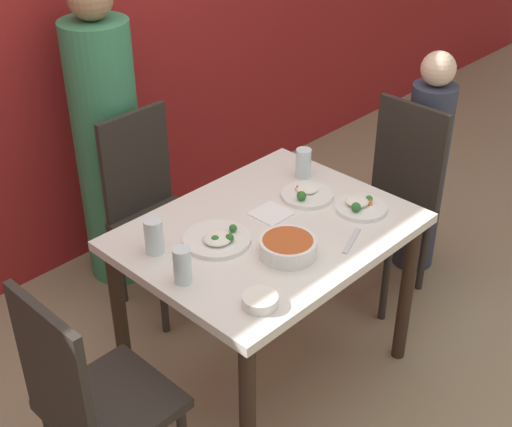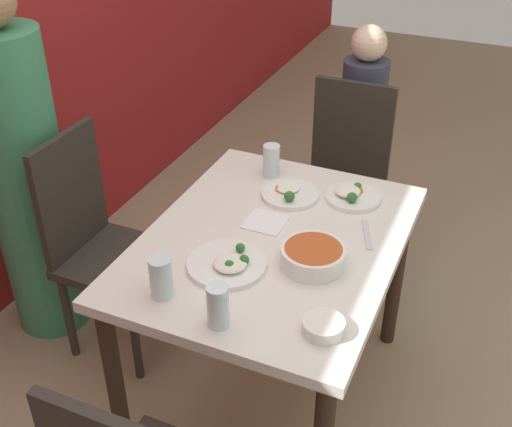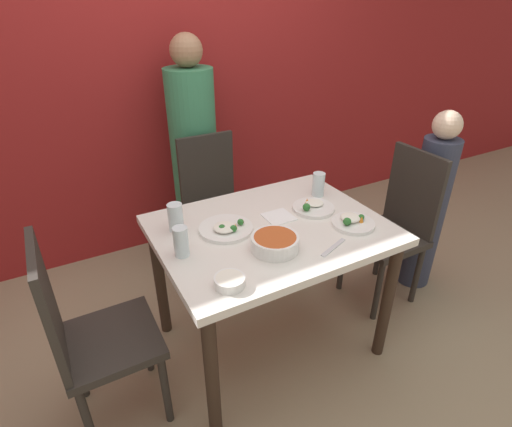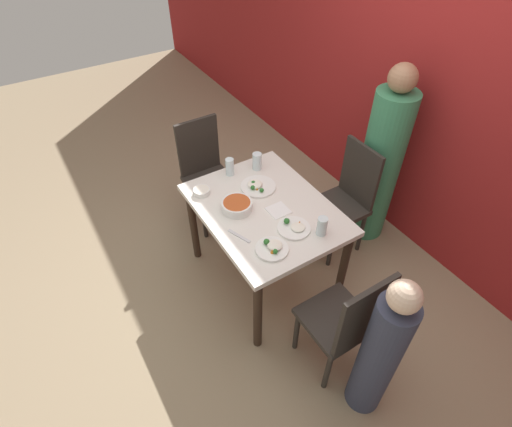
% 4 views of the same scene
% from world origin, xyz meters
% --- Properties ---
extents(ground_plane, '(10.00, 10.00, 0.00)m').
position_xyz_m(ground_plane, '(0.00, 0.00, 0.00)').
color(ground_plane, '#998466').
extents(wall_back, '(10.00, 0.06, 2.70)m').
position_xyz_m(wall_back, '(0.00, 1.39, 1.35)').
color(wall_back, maroon).
rests_on(wall_back, ground_plane).
extents(dining_table, '(1.11, 0.86, 0.77)m').
position_xyz_m(dining_table, '(0.00, 0.00, 0.66)').
color(dining_table, silver).
rests_on(dining_table, ground_plane).
extents(chair_adult_spot, '(0.40, 0.40, 0.98)m').
position_xyz_m(chair_adult_spot, '(0.02, 0.77, 0.52)').
color(chair_adult_spot, '#2D2823').
rests_on(chair_adult_spot, ground_plane).
extents(chair_child_spot, '(0.40, 0.40, 0.98)m').
position_xyz_m(chair_child_spot, '(0.90, 0.01, 0.52)').
color(chair_child_spot, '#2D2823').
rests_on(chair_child_spot, ground_plane).
extents(chair_empty_left, '(0.40, 0.40, 0.98)m').
position_xyz_m(chair_empty_left, '(-0.90, -0.04, 0.52)').
color(chair_empty_left, '#2D2823').
rests_on(chair_empty_left, ground_plane).
extents(person_adult, '(0.32, 0.32, 1.56)m').
position_xyz_m(person_adult, '(0.02, 1.10, 0.72)').
color(person_adult, '#387F56').
rests_on(person_adult, ground_plane).
extents(person_child, '(0.22, 0.22, 1.19)m').
position_xyz_m(person_child, '(1.17, 0.01, 0.56)').
color(person_child, '#33384C').
rests_on(person_child, ground_plane).
extents(bowl_curry, '(0.21, 0.21, 0.07)m').
position_xyz_m(bowl_curry, '(-0.09, -0.18, 0.80)').
color(bowl_curry, white).
rests_on(bowl_curry, dining_table).
extents(plate_rice_adult, '(0.22, 0.22, 0.06)m').
position_xyz_m(plate_rice_adult, '(0.28, 0.05, 0.78)').
color(plate_rice_adult, white).
rests_on(plate_rice_adult, dining_table).
extents(plate_rice_child, '(0.26, 0.26, 0.05)m').
position_xyz_m(plate_rice_child, '(-0.21, 0.07, 0.78)').
color(plate_rice_child, white).
rests_on(plate_rice_child, dining_table).
extents(plate_noodles, '(0.21, 0.21, 0.06)m').
position_xyz_m(plate_noodles, '(0.36, -0.18, 0.78)').
color(plate_noodles, white).
rests_on(plate_noodles, dining_table).
extents(bowl_rice_small, '(0.12, 0.12, 0.04)m').
position_xyz_m(bowl_rice_small, '(-0.37, -0.31, 0.79)').
color(bowl_rice_small, white).
rests_on(bowl_rice_small, dining_table).
extents(glass_water_tall, '(0.07, 0.07, 0.13)m').
position_xyz_m(glass_water_tall, '(0.41, 0.17, 0.83)').
color(glass_water_tall, silver).
rests_on(glass_water_tall, dining_table).
extents(glass_water_short, '(0.06, 0.06, 0.14)m').
position_xyz_m(glass_water_short, '(-0.46, -0.02, 0.84)').
color(glass_water_short, silver).
rests_on(glass_water_short, dining_table).
extents(glass_water_center, '(0.07, 0.07, 0.14)m').
position_xyz_m(glass_water_center, '(-0.41, 0.19, 0.84)').
color(glass_water_center, silver).
rests_on(glass_water_center, dining_table).
extents(napkin_folded, '(0.14, 0.14, 0.01)m').
position_xyz_m(napkin_folded, '(0.08, 0.06, 0.77)').
color(napkin_folded, white).
rests_on(napkin_folded, dining_table).
extents(fork_steel, '(0.18, 0.08, 0.01)m').
position_xyz_m(fork_steel, '(0.15, -0.30, 0.77)').
color(fork_steel, silver).
rests_on(fork_steel, dining_table).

